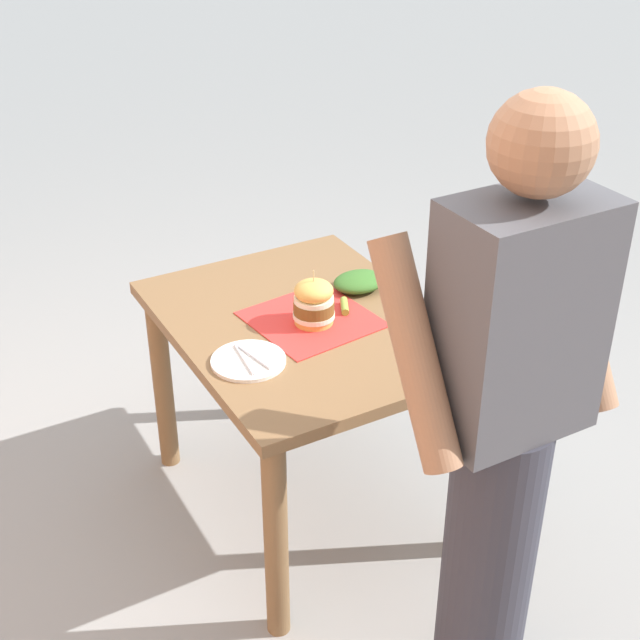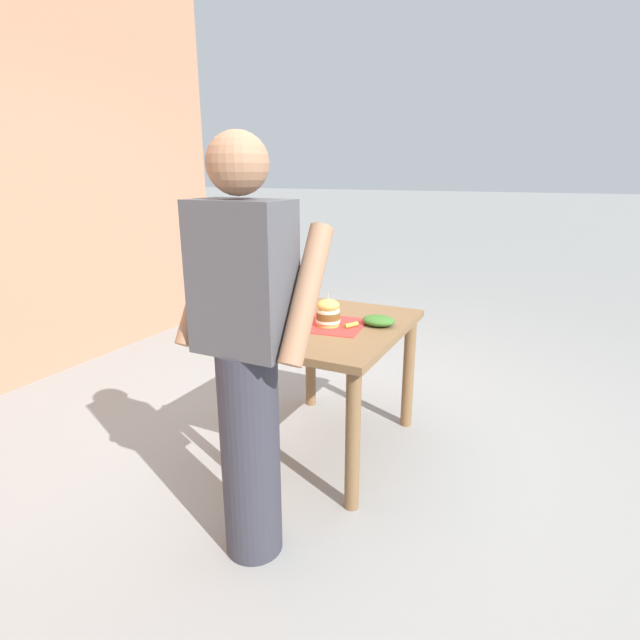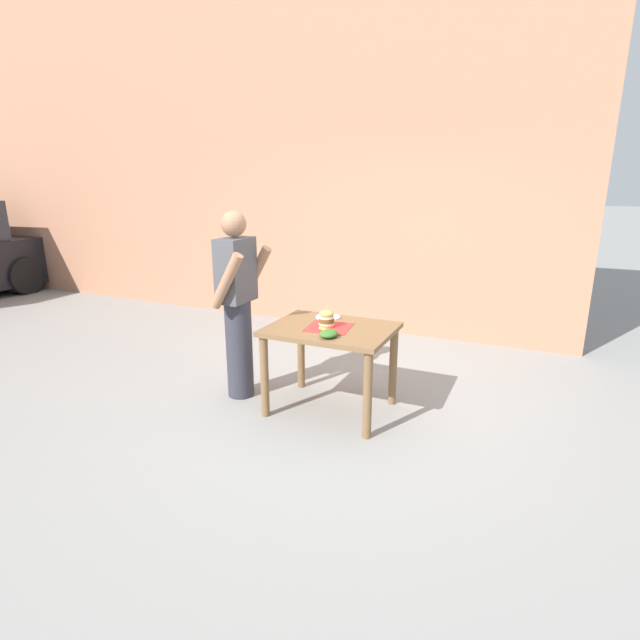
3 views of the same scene
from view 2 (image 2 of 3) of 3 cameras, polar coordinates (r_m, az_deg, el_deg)
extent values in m
plane|color=gray|center=(3.03, 0.85, -14.18)|extent=(80.00, 80.00, 0.00)
cube|color=brown|center=(2.73, 0.92, -0.87)|extent=(0.80, 1.03, 0.04)
cylinder|color=brown|center=(3.15, 10.07, -5.95)|extent=(0.07, 0.07, 0.71)
cylinder|color=brown|center=(3.38, -1.09, -4.10)|extent=(0.07, 0.07, 0.71)
cylinder|color=brown|center=(2.38, 3.76, -13.66)|extent=(0.07, 0.07, 0.71)
cylinder|color=brown|center=(2.67, -10.10, -10.27)|extent=(0.07, 0.07, 0.71)
cube|color=red|center=(2.71, 1.21, -0.54)|extent=(0.40, 0.40, 0.00)
cylinder|color=gold|center=(2.69, 0.92, -0.41)|extent=(0.12, 0.12, 0.02)
cylinder|color=silver|center=(2.68, 0.93, -0.04)|extent=(0.13, 0.13, 0.02)
cylinder|color=brown|center=(2.67, 0.93, 0.52)|extent=(0.13, 0.13, 0.04)
cylinder|color=silver|center=(2.67, 0.93, 1.09)|extent=(0.12, 0.12, 0.02)
ellipsoid|color=gold|center=(2.66, 0.93, 1.67)|extent=(0.12, 0.12, 0.07)
cylinder|color=#D1B77F|center=(2.65, 0.94, 2.58)|extent=(0.00, 0.00, 0.05)
cylinder|color=#8EA83D|center=(2.66, 3.58, -0.58)|extent=(0.06, 0.09, 0.02)
cylinder|color=white|center=(2.72, -5.29, -0.42)|extent=(0.22, 0.22, 0.01)
cylinder|color=silver|center=(2.71, -5.03, -0.25)|extent=(0.04, 0.17, 0.01)
cylinder|color=silver|center=(2.73, -5.57, -0.17)|extent=(0.03, 0.17, 0.01)
ellipsoid|color=#386B28|center=(2.71, 6.70, -0.07)|extent=(0.18, 0.14, 0.06)
cylinder|color=#33333D|center=(2.12, -7.93, -14.97)|extent=(0.24, 0.24, 0.90)
cube|color=#4C4C51|center=(1.84, -8.83, 4.76)|extent=(0.36, 0.22, 0.56)
sphere|color=#9E7051|center=(1.81, -9.42, 17.27)|extent=(0.22, 0.22, 0.22)
cylinder|color=#9E7051|center=(1.79, -1.58, 2.94)|extent=(0.09, 0.34, 0.50)
cylinder|color=#9E7051|center=(2.04, -13.17, 4.20)|extent=(0.09, 0.34, 0.50)
camera|label=1|loc=(2.33, -63.61, 23.13)|focal=50.00mm
camera|label=3|loc=(4.73, 61.36, 13.10)|focal=28.00mm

